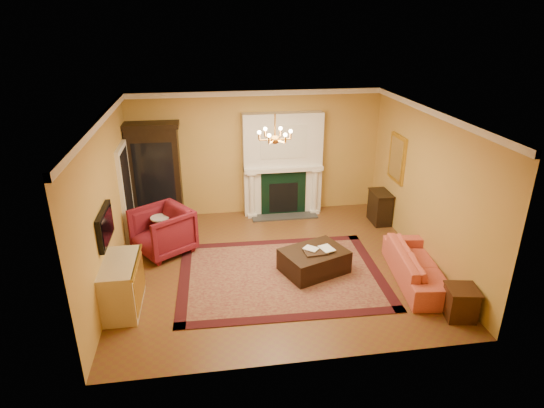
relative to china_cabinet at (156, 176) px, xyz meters
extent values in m
cube|color=brown|center=(2.40, -2.49, -1.15)|extent=(6.00, 5.50, 0.02)
cube|color=white|center=(2.40, -2.49, 1.87)|extent=(6.00, 5.50, 0.02)
cube|color=#C39146|center=(2.40, 0.27, 0.36)|extent=(6.00, 0.02, 3.00)
cube|color=#C39146|center=(2.40, -5.25, 0.36)|extent=(6.00, 0.02, 3.00)
cube|color=#C39146|center=(-0.61, -2.49, 0.36)|extent=(0.02, 5.50, 3.00)
cube|color=#C39146|center=(5.41, -2.49, 0.36)|extent=(0.02, 5.50, 3.00)
cube|color=silver|center=(3.00, 0.10, 0.11)|extent=(1.90, 0.32, 2.50)
cube|color=silver|center=(3.00, -0.07, 0.71)|extent=(1.10, 0.01, 0.80)
cube|color=#0D311D|center=(3.00, -0.07, -0.59)|extent=(1.10, 0.02, 1.10)
cube|color=black|center=(3.00, -0.08, -0.69)|extent=(0.70, 0.02, 0.75)
cube|color=#333333|center=(3.00, -0.19, -1.12)|extent=(1.60, 0.50, 0.04)
cube|color=silver|center=(3.00, 0.04, 0.04)|extent=(1.90, 0.44, 0.10)
cylinder|color=silver|center=(2.22, -0.08, -0.55)|extent=(0.14, 0.14, 1.18)
cylinder|color=silver|center=(3.78, -0.08, -0.55)|extent=(0.14, 0.14, 1.18)
cube|color=white|center=(2.40, 0.22, 1.80)|extent=(6.00, 0.08, 0.12)
cube|color=white|center=(-0.56, -2.49, 1.80)|extent=(0.08, 5.50, 0.12)
cube|color=white|center=(5.36, -2.49, 1.80)|extent=(0.08, 5.50, 0.12)
cube|color=white|center=(-0.56, -0.79, -0.09)|extent=(0.08, 1.05, 2.10)
cube|color=black|center=(-0.52, -0.79, -0.12)|extent=(0.02, 0.85, 1.95)
cube|color=black|center=(-0.55, -3.09, 0.21)|extent=(0.08, 0.95, 0.58)
cube|color=black|center=(-0.50, -3.09, 0.21)|extent=(0.01, 0.85, 0.48)
cube|color=gold|center=(5.37, -1.09, 0.51)|extent=(0.05, 0.76, 1.05)
cube|color=white|center=(5.34, -1.09, 0.51)|extent=(0.01, 0.62, 0.90)
cylinder|color=#CC8B38|center=(2.40, -2.49, 1.66)|extent=(0.03, 0.03, 0.40)
sphere|color=#CC8B38|center=(2.40, -2.49, 1.41)|extent=(0.16, 0.16, 0.16)
sphere|color=#FFE5B2|center=(2.68, -2.49, 1.55)|extent=(0.07, 0.07, 0.07)
sphere|color=#FFE5B2|center=(2.54, -2.25, 1.55)|extent=(0.07, 0.07, 0.07)
sphere|color=#FFE5B2|center=(2.26, -2.25, 1.55)|extent=(0.07, 0.07, 0.07)
sphere|color=#FFE5B2|center=(2.12, -2.49, 1.55)|extent=(0.07, 0.07, 0.07)
sphere|color=#FFE5B2|center=(2.26, -2.73, 1.55)|extent=(0.07, 0.07, 0.07)
sphere|color=#FFE5B2|center=(2.54, -2.73, 1.55)|extent=(0.07, 0.07, 0.07)
cube|color=#4C1019|center=(2.46, -2.88, -1.13)|extent=(3.92, 2.99, 0.02)
cube|color=black|center=(0.00, 0.00, 0.00)|extent=(1.15, 0.53, 2.28)
imported|color=maroon|center=(0.21, -1.60, -0.61)|extent=(1.38, 1.40, 1.06)
cylinder|color=black|center=(0.15, -1.38, -1.12)|extent=(0.28, 0.28, 0.04)
cylinder|color=black|center=(0.15, -1.38, -0.79)|extent=(0.06, 0.06, 0.63)
cylinder|color=silver|center=(0.15, -1.38, -0.45)|extent=(0.39, 0.39, 0.03)
cube|color=#BFAF8C|center=(-0.33, -3.48, -0.71)|extent=(0.56, 1.17, 0.87)
imported|color=#CB5540|center=(4.95, -3.43, -0.73)|extent=(0.87, 2.14, 0.81)
cube|color=#361C0E|center=(5.12, -4.60, -0.88)|extent=(0.53, 0.53, 0.52)
cube|color=black|center=(5.18, -0.85, -0.77)|extent=(0.38, 0.66, 0.73)
cube|color=black|center=(3.11, -2.84, -0.91)|extent=(1.40, 1.22, 0.44)
cube|color=black|center=(3.11, -2.91, -0.67)|extent=(0.46, 0.37, 0.03)
imported|color=gray|center=(2.98, -2.90, -0.53)|extent=(0.15, 0.16, 0.27)
imported|color=gray|center=(3.23, -2.90, -0.51)|extent=(0.22, 0.09, 0.31)
cylinder|color=gray|center=(2.31, 0.04, 0.13)|extent=(0.10, 0.10, 0.08)
cone|color=#0F3719|center=(2.31, 0.04, 0.32)|extent=(0.14, 0.14, 0.30)
cylinder|color=gray|center=(3.62, 0.04, 0.14)|extent=(0.12, 0.12, 0.10)
cone|color=#0F3719|center=(3.62, 0.04, 0.38)|extent=(0.18, 0.18, 0.38)
camera|label=1|loc=(1.17, -10.24, 3.45)|focal=30.00mm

